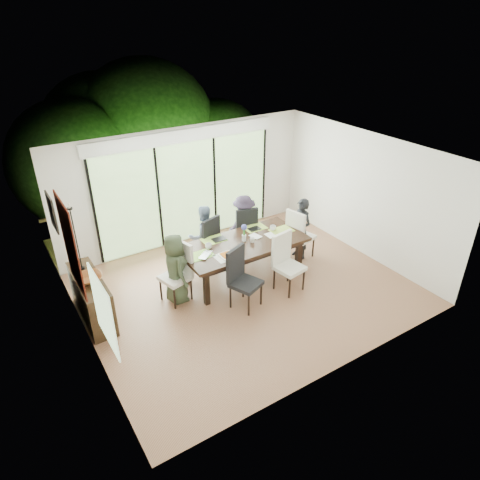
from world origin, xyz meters
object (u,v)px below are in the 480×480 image
table_top (243,244)px  cup_b (252,240)px  chair_left_end (175,273)px  chair_far_right (243,229)px  person_right_end (301,229)px  cup_c (273,228)px  person_far_left (204,236)px  chair_right_end (301,233)px  chair_near_left (246,279)px  person_left_end (175,268)px  laptop (208,256)px  chair_near_right (290,264)px  chair_far_left (203,240)px  vase (244,238)px  sideboard (92,298)px  cup_a (209,246)px  bowl (89,278)px  person_far_right (244,225)px

table_top → cup_b: bearing=-33.7°
chair_left_end → chair_far_right: size_ratio=1.00×
chair_far_right → person_right_end: size_ratio=0.85×
cup_c → person_far_left: bearing=149.7°
chair_right_end → chair_near_left: 2.18m
person_left_end → laptop: bearing=-94.9°
chair_near_left → laptop: bearing=92.2°
chair_far_right → table_top: bearing=71.2°
chair_right_end → chair_near_right: bearing=118.6°
chair_far_left → laptop: size_ratio=3.33×
chair_far_right → cup_c: size_ratio=8.87×
person_left_end → cup_c: (2.28, 0.10, 0.16)m
table_top → person_far_left: 0.95m
chair_far_left → vase: bearing=103.5°
table_top → chair_near_right: bearing=-60.1°
chair_near_right → cup_c: (0.30, 0.97, 0.26)m
table_top → sideboard: (-2.96, 0.31, -0.35)m
laptop → cup_a: cup_a is taller
bowl → chair_far_left: bearing=14.4°
vase → bowl: size_ratio=0.29×
person_far_left → sideboard: size_ratio=0.93×
chair_near_right → vase: chair_near_right is taller
chair_far_left → table_top: bearing=99.4°
chair_far_left → bowl: chair_far_left is taller
person_left_end → sideboard: 1.54m
table_top → person_far_left: (-0.45, 0.83, -0.08)m
chair_near_left → bowl: chair_near_left is taller
chair_right_end → chair_far_left: (-1.95, 0.85, 0.00)m
chair_near_left → vase: chair_near_left is taller
person_right_end → sideboard: bearing=-97.3°
person_right_end → person_far_left: same height
chair_left_end → bowl: (-1.46, 0.21, 0.30)m
person_right_end → vase: (-1.43, 0.05, 0.18)m
chair_near_right → vase: 1.06m
person_far_right → sideboard: (-3.51, -0.52, -0.27)m
chair_near_right → chair_left_end: bearing=146.9°
person_far_right → cup_c: 0.79m
vase → table_top: bearing=-135.0°
chair_far_left → chair_near_left: 1.72m
chair_far_left → cup_c: bearing=130.6°
chair_left_end → laptop: bearing=66.7°
person_right_end → chair_far_right: bearing=-135.8°
chair_left_end → sideboard: size_ratio=0.79×
chair_near_left → cup_a: chair_near_left is taller
chair_near_right → chair_near_left: bearing=170.4°
person_far_right → cup_b: bearing=70.8°
table_top → chair_right_end: 1.51m
chair_far_left → person_left_end: (-1.03, -0.85, 0.10)m
table_top → cup_c: 0.81m
chair_left_end → person_far_right: (2.05, 0.83, 0.10)m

